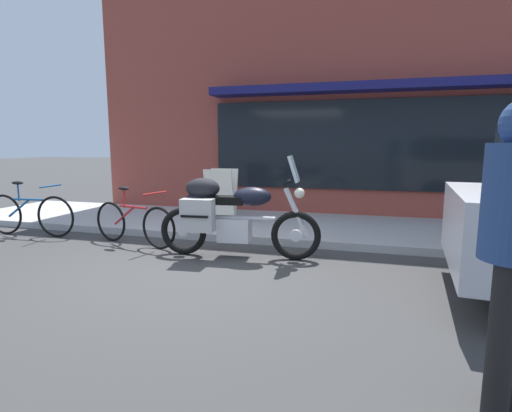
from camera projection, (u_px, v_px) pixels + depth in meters
name	position (u px, v px, depth m)	size (l,w,h in m)	color
ground_plane	(196.00, 268.00, 5.02)	(80.00, 80.00, 0.00)	#3A3A3A
touring_motorcycle	(229.00, 214.00, 5.42)	(2.27, 0.80, 1.42)	black
parked_bicycle	(133.00, 222.00, 6.14)	(1.64, 0.56, 0.91)	black
sandwich_board_sign	(221.00, 195.00, 7.46)	(0.55, 0.42, 0.98)	silver
second_bicycle_by_cafe	(29.00, 214.00, 6.76)	(1.73, 0.48, 0.94)	black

